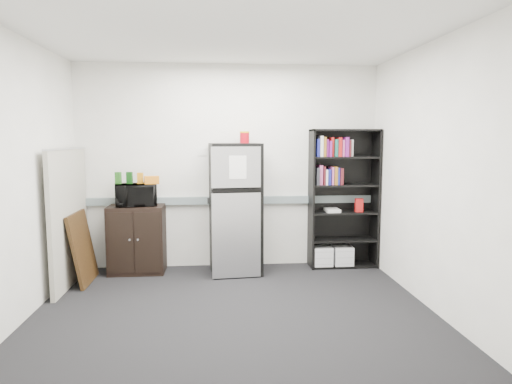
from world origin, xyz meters
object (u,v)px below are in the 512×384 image
(bookshelf, at_px, (342,195))
(microwave, at_px, (136,195))
(refrigerator, at_px, (235,208))
(cubicle_partition, at_px, (69,217))
(cabinet, at_px, (137,239))

(bookshelf, bearing_deg, microwave, -178.27)
(bookshelf, height_order, refrigerator, bookshelf)
(bookshelf, xyz_separation_m, cubicle_partition, (-3.41, -0.49, -0.16))
(bookshelf, height_order, microwave, bookshelf)
(cubicle_partition, bearing_deg, refrigerator, 9.80)
(bookshelf, distance_m, refrigerator, 1.45)
(microwave, bearing_deg, cubicle_partition, -162.89)
(microwave, bearing_deg, refrigerator, -15.65)
(microwave, distance_m, refrigerator, 1.28)
(cubicle_partition, bearing_deg, cabinet, 30.83)
(bookshelf, bearing_deg, cabinet, -178.61)
(cabinet, height_order, refrigerator, refrigerator)
(bookshelf, relative_size, microwave, 3.67)
(cabinet, bearing_deg, cubicle_partition, -149.17)
(bookshelf, xyz_separation_m, microwave, (-2.70, -0.08, 0.04))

